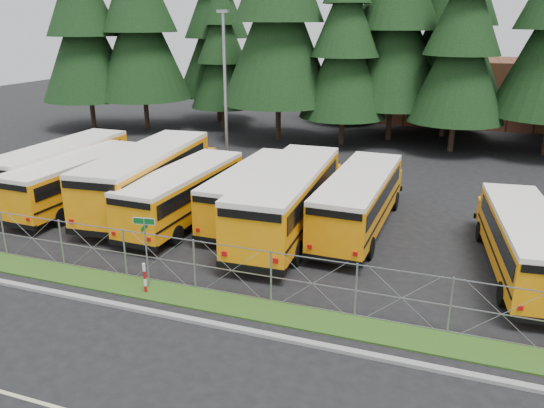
{
  "coord_description": "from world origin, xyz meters",
  "views": [
    {
      "loc": [
        7.62,
        -16.74,
        9.48
      ],
      "look_at": [
        0.26,
        4.0,
        1.88
      ],
      "focal_mm": 35.0,
      "sensor_mm": 36.0,
      "label": 1
    }
  ],
  "objects": [
    {
      "name": "striped_bollard",
      "position": [
        -2.57,
        -1.92,
        0.6
      ],
      "size": [
        0.11,
        0.11,
        1.2
      ],
      "primitive_type": "cylinder",
      "color": "#B20C0C",
      "rests_on": "ground"
    },
    {
      "name": "bus_3",
      "position": [
        -4.68,
        5.42,
        1.35
      ],
      "size": [
        2.78,
        10.39,
        2.7
      ],
      "primitive_type": null,
      "rotation": [
        0.0,
        0.0,
        -0.03
      ],
      "color": "orange",
      "rests_on": "ground"
    },
    {
      "name": "bus_4",
      "position": [
        -1.63,
        6.97,
        1.33
      ],
      "size": [
        2.51,
        10.17,
        2.66
      ],
      "primitive_type": null,
      "rotation": [
        0.0,
        0.0,
        -0.01
      ],
      "color": "orange",
      "rests_on": "ground"
    },
    {
      "name": "street_sign",
      "position": [
        -2.67,
        -1.52,
        2.03
      ],
      "size": [
        0.83,
        0.55,
        2.81
      ],
      "color": "#979A9F",
      "rests_on": "ground"
    },
    {
      "name": "bus_6",
      "position": [
        3.64,
        6.98,
        1.41
      ],
      "size": [
        2.89,
        10.86,
        2.83
      ],
      "primitive_type": null,
      "rotation": [
        0.0,
        0.0,
        -0.03
      ],
      "color": "orange",
      "rests_on": "ground"
    },
    {
      "name": "light_standard",
      "position": [
        -6.63,
        14.52,
        5.5
      ],
      "size": [
        0.7,
        0.35,
        10.14
      ],
      "color": "#979A9F",
      "rests_on": "ground"
    },
    {
      "name": "bus_0",
      "position": [
        -13.47,
        7.18,
        1.45
      ],
      "size": [
        2.65,
        11.11,
        2.91
      ],
      "primitive_type": null,
      "rotation": [
        0.0,
        0.0,
        -0.0
      ],
      "color": "orange",
      "rests_on": "ground"
    },
    {
      "name": "chainlink_fence",
      "position": [
        0.0,
        -1.0,
        1.0
      ],
      "size": [
        44.0,
        0.1,
        2.0
      ],
      "primitive_type": null,
      "color": "#979A9F",
      "rests_on": "ground"
    },
    {
      "name": "bus_1",
      "position": [
        -11.12,
        5.62,
        1.35
      ],
      "size": [
        2.84,
        10.42,
        2.71
      ],
      "primitive_type": null,
      "rotation": [
        0.0,
        0.0,
        -0.04
      ],
      "color": "orange",
      "rests_on": "ground"
    },
    {
      "name": "curb",
      "position": [
        0.0,
        -3.1,
        0.06
      ],
      "size": [
        50.0,
        0.25,
        0.12
      ],
      "primitive_type": "cube",
      "color": "gray",
      "rests_on": "ground"
    },
    {
      "name": "conifer_0",
      "position": [
        -24.58,
        24.16,
        9.1
      ],
      "size": [
        8.23,
        8.23,
        18.2
      ],
      "primitive_type": null,
      "color": "black",
      "rests_on": "ground"
    },
    {
      "name": "grass_verge",
      "position": [
        0.0,
        -1.7,
        0.03
      ],
      "size": [
        50.0,
        1.4,
        0.06
      ],
      "primitive_type": "cube",
      "color": "#1F4112",
      "rests_on": "ground"
    },
    {
      "name": "conifer_4",
      "position": [
        -1.23,
        25.03,
        7.62
      ],
      "size": [
        6.89,
        6.89,
        15.24
      ],
      "primitive_type": null,
      "color": "black",
      "rests_on": "ground"
    },
    {
      "name": "bus_east",
      "position": [
        10.45,
        4.41,
        1.29
      ],
      "size": [
        3.37,
        10.01,
        2.57
      ],
      "primitive_type": null,
      "rotation": [
        0.0,
        0.0,
        0.11
      ],
      "color": "orange",
      "rests_on": "ground"
    },
    {
      "name": "conifer_1",
      "position": [
        -19.81,
        25.72,
        9.48
      ],
      "size": [
        8.58,
        8.58,
        18.97
      ],
      "primitive_type": null,
      "color": "black",
      "rests_on": "ground"
    },
    {
      "name": "brick_building",
      "position": [
        6.0,
        40.0,
        3.0
      ],
      "size": [
        22.0,
        10.0,
        6.0
      ],
      "primitive_type": "cube",
      "color": "brown",
      "rests_on": "ground"
    },
    {
      "name": "ground",
      "position": [
        0.0,
        0.0,
        0.0
      ],
      "size": [
        120.0,
        120.0,
        0.0
      ],
      "primitive_type": "plane",
      "color": "black",
      "rests_on": "ground"
    },
    {
      "name": "conifer_3",
      "position": [
        -6.67,
        25.12,
        10.39
      ],
      "size": [
        9.4,
        9.4,
        20.78
      ],
      "primitive_type": null,
      "color": "black",
      "rests_on": "ground"
    },
    {
      "name": "conifer_11",
      "position": [
        -3.06,
        35.11,
        7.95
      ],
      "size": [
        7.19,
        7.19,
        15.9
      ],
      "primitive_type": null,
      "color": "black",
      "rests_on": "ground"
    },
    {
      "name": "conifer_5",
      "position": [
        2.12,
        28.04,
        9.76
      ],
      "size": [
        8.83,
        8.83,
        19.52
      ],
      "primitive_type": null,
      "color": "black",
      "rests_on": "ground"
    },
    {
      "name": "bus_5",
      "position": [
        0.57,
        5.63,
        1.57
      ],
      "size": [
        3.22,
        12.07,
        3.14
      ],
      "primitive_type": null,
      "rotation": [
        0.0,
        0.0,
        0.03
      ],
      "color": "orange",
      "rests_on": "ground"
    },
    {
      "name": "conifer_12",
      "position": [
        6.29,
        31.16,
        10.11
      ],
      "size": [
        9.14,
        9.14,
        20.22
      ],
      "primitive_type": null,
      "color": "black",
      "rests_on": "ground"
    },
    {
      "name": "conifer_6",
      "position": [
        7.22,
        25.45,
        7.91
      ],
      "size": [
        7.15,
        7.15,
        15.82
      ],
      "primitive_type": null,
      "color": "black",
      "rests_on": "ground"
    },
    {
      "name": "conifer_10",
      "position": [
        -15.07,
        31.44,
        8.8
      ],
      "size": [
        7.96,
        7.96,
        17.61
      ],
      "primitive_type": null,
      "color": "black",
      "rests_on": "ground"
    },
    {
      "name": "bus_2",
      "position": [
        -7.48,
        6.63,
        1.61
      ],
      "size": [
        3.88,
        12.44,
        3.21
      ],
      "primitive_type": null,
      "rotation": [
        0.0,
        0.0,
        0.08
      ],
      "color": "orange",
      "rests_on": "ground"
    },
    {
      "name": "conifer_2",
      "position": [
        -13.24,
        28.53,
        6.52
      ],
      "size": [
        5.89,
        5.89,
        13.03
      ],
      "primitive_type": null,
      "color": "black",
      "rests_on": "ground"
    }
  ]
}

